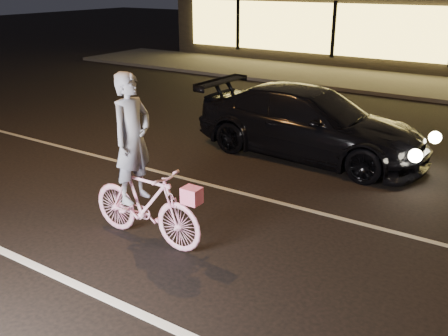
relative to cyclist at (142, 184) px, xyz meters
The scene contains 6 objects.
ground 1.61m from the cyclist, ahead, with size 90.00×90.00×0.00m, color black.
lane_stripe_near 2.09m from the cyclist, 44.53° to the right, with size 60.00×0.12×0.01m, color silver.
lane_stripe_far 2.69m from the cyclist, 57.81° to the left, with size 60.00×0.10×0.01m, color gray.
sidewalk 13.26m from the cyclist, 84.10° to the left, with size 30.00×4.00×0.12m, color #383533.
cyclist is the anchor object (origin of this frame).
sedan 4.68m from the cyclist, 84.41° to the left, with size 4.98×2.21×1.42m.
Camera 1 is at (3.06, -4.87, 3.52)m, focal length 40.00 mm.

